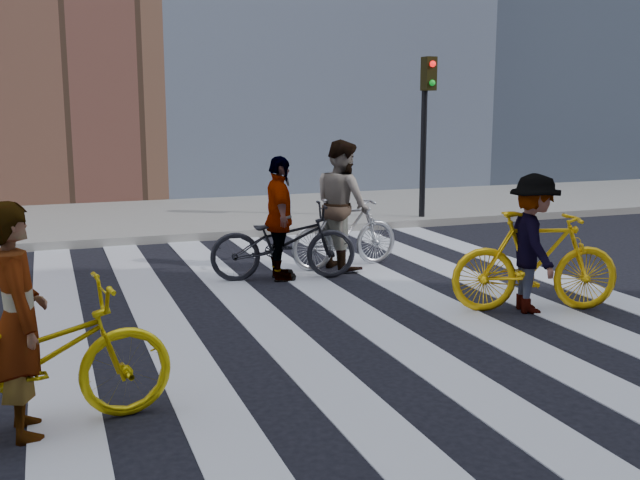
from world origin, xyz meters
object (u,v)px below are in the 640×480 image
bike_dark_rear (283,242)px  rider_right (533,244)px  bike_silver_mid (345,233)px  traffic_signal (426,111)px  bike_yellow_left (29,361)px  bike_yellow_right (536,261)px  rider_rear (280,219)px  rider_mid (342,205)px  rider_left (18,320)px

bike_dark_rear → rider_right: (2.25, -2.57, 0.28)m
bike_silver_mid → bike_dark_rear: bearing=102.9°
traffic_signal → bike_yellow_left: 10.82m
bike_silver_mid → bike_yellow_right: (1.21, -2.97, 0.07)m
rider_rear → bike_dark_rear: bearing=-80.2°
bike_yellow_left → bike_yellow_right: bike_yellow_right is taller
bike_yellow_left → rider_right: 5.70m
bike_yellow_right → bike_dark_rear: size_ratio=0.98×
bike_yellow_left → rider_right: rider_right is taller
rider_right → bike_yellow_right: bearing=-73.3°
bike_yellow_left → rider_mid: 6.22m
rider_left → rider_rear: (3.25, 4.09, -0.01)m
bike_dark_rear → rider_mid: 1.19m
traffic_signal → bike_yellow_right: size_ratio=1.67×
bike_yellow_right → rider_rear: rider_rear is taller
bike_yellow_right → rider_mid: 3.25m
bike_yellow_left → bike_dark_rear: size_ratio=1.04×
bike_dark_rear → rider_right: rider_right is taller
bike_yellow_right → bike_yellow_left: bearing=122.0°
rider_right → rider_left: bearing=122.0°
bike_yellow_left → rider_mid: bearing=-51.5°
traffic_signal → bike_dark_rear: 5.78m
bike_yellow_right → rider_left: (-5.59, -1.52, 0.28)m
rider_rear → bike_silver_mid: bearing=-60.5°
bike_dark_rear → bike_yellow_left: bearing=151.3°
bike_yellow_left → rider_mid: rider_mid is taller
rider_left → bike_dark_rear: bearing=-46.7°
bike_yellow_left → rider_mid: size_ratio=1.11×
rider_mid → bike_yellow_left: bearing=128.7°
rider_mid → rider_rear: 1.17m
bike_yellow_right → rider_right: 0.22m
rider_left → rider_right: (5.54, 1.52, -0.06)m
bike_silver_mid → rider_left: bearing=128.1°
bike_dark_rear → rider_rear: bearing=99.8°
rider_right → rider_mid: bearing=38.7°
rider_left → rider_mid: rider_mid is taller
bike_silver_mid → rider_right: 3.20m
bike_yellow_left → rider_rear: rider_rear is taller
bike_yellow_right → bike_dark_rear: (-2.30, 2.57, -0.06)m
bike_silver_mid → bike_dark_rear: bike_dark_rear is taller
rider_left → rider_rear: bearing=-46.3°
traffic_signal → bike_yellow_right: bearing=-106.5°
traffic_signal → bike_yellow_left: traffic_signal is taller
rider_mid → rider_rear: (-1.09, -0.41, -0.09)m
bike_dark_rear → rider_right: size_ratio=1.24×
bike_yellow_right → rider_mid: bearing=39.6°
bike_yellow_right → rider_left: rider_left is taller
rider_left → bike_yellow_right: bearing=-82.6°
bike_silver_mid → rider_mid: rider_mid is taller
traffic_signal → rider_left: traffic_signal is taller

